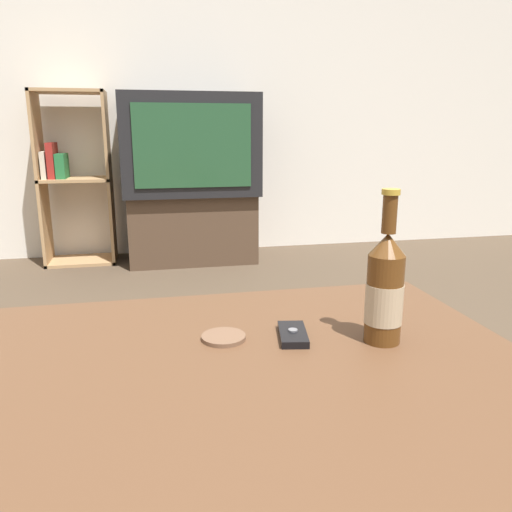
{
  "coord_description": "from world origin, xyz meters",
  "views": [
    {
      "loc": [
        -0.14,
        -0.7,
        0.87
      ],
      "look_at": [
        0.09,
        0.4,
        0.59
      ],
      "focal_mm": 35.0,
      "sensor_mm": 36.0,
      "label": 1
    }
  ],
  "objects_px": {
    "tv_stand": "(192,227)",
    "television": "(189,145)",
    "bookshelf": "(72,176)",
    "beer_bottle": "(385,289)",
    "cell_phone": "(293,334)"
  },
  "relations": [
    {
      "from": "television",
      "to": "cell_phone",
      "type": "height_order",
      "value": "television"
    },
    {
      "from": "tv_stand",
      "to": "beer_bottle",
      "type": "bearing_deg",
      "value": -86.91
    },
    {
      "from": "bookshelf",
      "to": "cell_phone",
      "type": "xyz_separation_m",
      "value": [
        0.76,
        -2.66,
        -0.09
      ]
    },
    {
      "from": "tv_stand",
      "to": "beer_bottle",
      "type": "xyz_separation_m",
      "value": [
        0.14,
        -2.62,
        0.36
      ]
    },
    {
      "from": "tv_stand",
      "to": "television",
      "type": "xyz_separation_m",
      "value": [
        -0.0,
        -0.0,
        0.56
      ]
    },
    {
      "from": "television",
      "to": "beer_bottle",
      "type": "distance_m",
      "value": 2.62
    },
    {
      "from": "tv_stand",
      "to": "television",
      "type": "distance_m",
      "value": 0.56
    },
    {
      "from": "beer_bottle",
      "to": "cell_phone",
      "type": "height_order",
      "value": "beer_bottle"
    },
    {
      "from": "television",
      "to": "cell_phone",
      "type": "xyz_separation_m",
      "value": [
        -0.02,
        -2.56,
        -0.29
      ]
    },
    {
      "from": "tv_stand",
      "to": "bookshelf",
      "type": "distance_m",
      "value": 0.86
    },
    {
      "from": "television",
      "to": "bookshelf",
      "type": "relative_size",
      "value": 0.78
    },
    {
      "from": "beer_bottle",
      "to": "tv_stand",
      "type": "bearing_deg",
      "value": 93.09
    },
    {
      "from": "tv_stand",
      "to": "cell_phone",
      "type": "distance_m",
      "value": 2.58
    },
    {
      "from": "bookshelf",
      "to": "beer_bottle",
      "type": "height_order",
      "value": "bookshelf"
    },
    {
      "from": "television",
      "to": "beer_bottle",
      "type": "xyz_separation_m",
      "value": [
        0.14,
        -2.61,
        -0.19
      ]
    }
  ]
}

